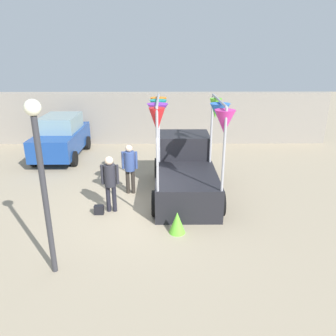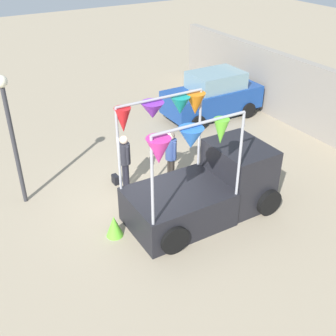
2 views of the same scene
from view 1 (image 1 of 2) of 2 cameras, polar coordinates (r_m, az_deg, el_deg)
The scene contains 9 objects.
ground_plane at distance 10.17m, azimuth -4.48°, elevation -7.15°, with size 60.00×60.00×0.00m, color gray.
vendor_truck at distance 11.00m, azimuth 2.92°, elevation 0.36°, with size 2.46×4.08×3.31m.
parked_car at distance 15.52m, azimuth -18.07°, elevation 5.22°, with size 1.88×4.00×1.88m.
person_customer at distance 9.75m, azimuth -10.06°, elevation -1.87°, with size 0.53×0.34×1.73m.
person_vendor at distance 10.92m, azimuth -6.69°, elevation 0.68°, with size 0.53×0.34×1.72m.
handbag at distance 10.00m, azimuth -11.92°, elevation -7.14°, with size 0.28×0.16×0.28m, color black.
street_lamp at distance 6.89m, azimuth -21.30°, elevation 0.40°, with size 0.32×0.32×3.77m.
brick_boundary_wall at distance 17.01m, azimuth -2.93°, elevation 8.62°, with size 18.00×0.36×2.60m, color gray.
folded_kite_bundle_lime at distance 8.80m, azimuth 1.61°, elevation -9.47°, with size 0.44×0.44×0.60m, color #66CC33.
Camera 1 is at (0.70, -9.04, 4.61)m, focal length 35.00 mm.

